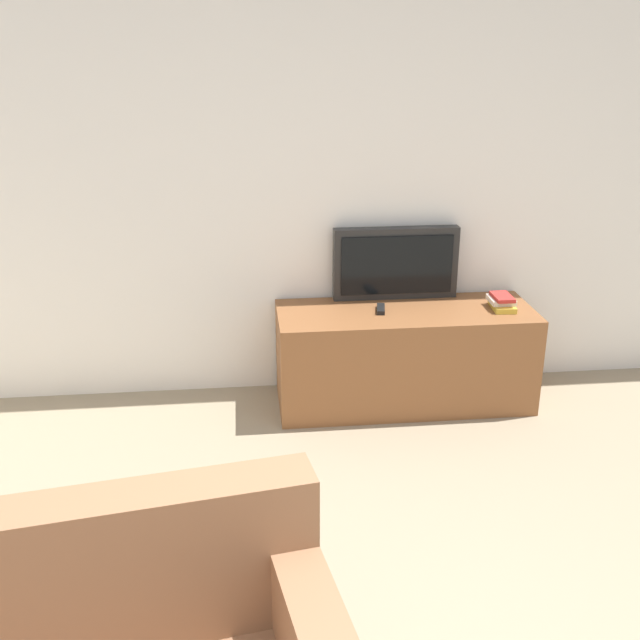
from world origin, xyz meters
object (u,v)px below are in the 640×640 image
object	(u,v)px
tv_stand	(404,357)
remote_on_stand	(381,309)
television	(396,263)
book_stack	(502,302)

from	to	relation	value
tv_stand	remote_on_stand	size ratio (longest dim) A/B	9.92
tv_stand	television	world-z (taller)	television
book_stack	remote_on_stand	world-z (taller)	book_stack
tv_stand	television	xyz separation A→B (m)	(-0.02, 0.23, 0.50)
book_stack	remote_on_stand	bearing A→B (deg)	177.72
remote_on_stand	book_stack	bearing A→B (deg)	-2.28
book_stack	remote_on_stand	distance (m)	0.70
book_stack	television	bearing A→B (deg)	156.53
tv_stand	book_stack	bearing A→B (deg)	-2.31
television	book_stack	bearing A→B (deg)	-23.47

